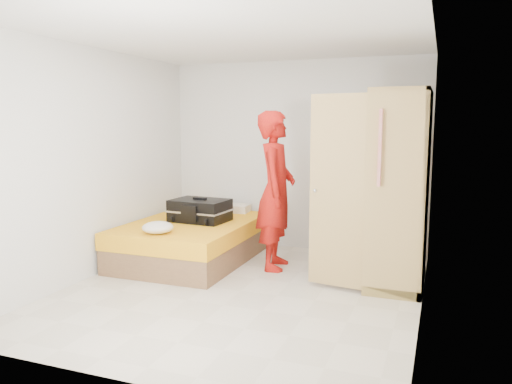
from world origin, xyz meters
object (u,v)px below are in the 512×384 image
at_px(bed, 192,241).
at_px(suitcase, 200,210).
at_px(wardrobe, 394,193).
at_px(person, 276,191).
at_px(round_cushion, 158,227).

height_order(bed, suitcase, suitcase).
bearing_deg(wardrobe, person, 176.04).
bearing_deg(bed, wardrobe, -0.88).
relative_size(person, round_cushion, 5.31).
height_order(wardrobe, round_cushion, wardrobe).
height_order(suitcase, round_cushion, suitcase).
bearing_deg(round_cushion, bed, 86.45).
distance_m(person, round_cushion, 1.46).
xyz_separation_m(suitcase, round_cushion, (-0.12, -0.81, -0.07)).
distance_m(bed, suitcase, 0.40).
xyz_separation_m(wardrobe, round_cushion, (-2.55, -0.70, -0.43)).
height_order(person, suitcase, person).
xyz_separation_m(bed, person, (1.11, 0.06, 0.70)).
distance_m(person, suitcase, 1.08).
relative_size(bed, round_cushion, 5.65).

